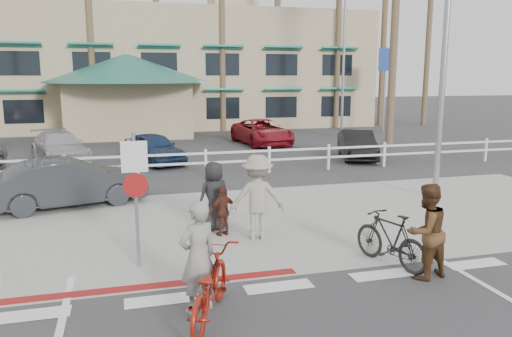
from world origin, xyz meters
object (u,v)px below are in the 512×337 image
object	(u,v)px
bike_red	(209,286)
car_white_sedan	(69,183)
bike_black	(390,239)
sign_post	(136,193)

from	to	relation	value
bike_red	car_white_sedan	world-z (taller)	car_white_sedan
bike_black	sign_post	bearing A→B (deg)	-31.90
sign_post	bike_black	distance (m)	4.91
car_white_sedan	bike_red	bearing A→B (deg)	-175.69
bike_red	bike_black	world-z (taller)	bike_red
bike_black	car_white_sedan	size ratio (longest dim) A/B	0.43
bike_red	bike_black	xyz separation A→B (m)	(3.74, 1.24, -0.00)
bike_black	car_white_sedan	bearing A→B (deg)	-62.34
bike_black	car_white_sedan	distance (m)	8.97
bike_red	bike_black	size ratio (longest dim) A/B	1.15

